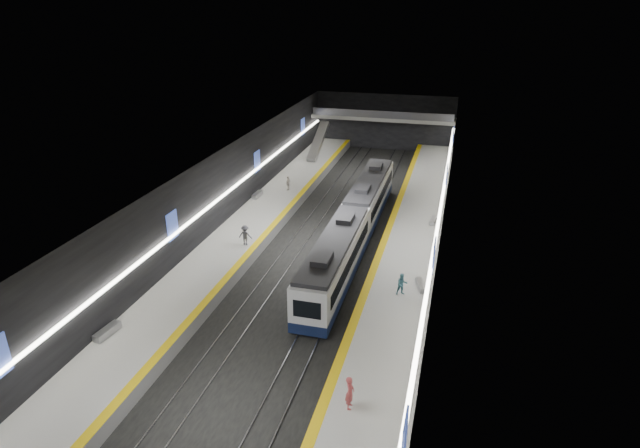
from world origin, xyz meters
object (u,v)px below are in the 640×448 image
(passenger_right_a, at_px, (350,393))
(passenger_left_b, at_px, (245,235))
(bench_right_near, at_px, (421,286))
(escalator, at_px, (318,141))
(bench_left_far, at_px, (257,195))
(train, at_px, (354,223))
(bench_right_far, at_px, (433,221))
(bench_left_near, at_px, (107,332))
(passenger_right_b, at_px, (402,284))
(passenger_left_a, at_px, (288,183))

(passenger_right_a, xyz_separation_m, passenger_left_b, (-12.82, 17.07, -0.06))
(bench_right_near, bearing_deg, escalator, 99.64)
(escalator, xyz_separation_m, bench_left_far, (-2.00, -17.47, -1.67))
(train, height_order, bench_right_far, train)
(bench_left_near, xyz_separation_m, passenger_right_b, (17.38, 9.82, 0.58))
(bench_left_near, relative_size, passenger_left_b, 1.12)
(passenger_right_a, height_order, passenger_left_b, passenger_right_a)
(bench_left_far, relative_size, passenger_right_a, 1.00)
(bench_right_far, bearing_deg, bench_left_far, 179.13)
(escalator, bearing_deg, passenger_left_a, -87.91)
(bench_left_far, xyz_separation_m, passenger_right_b, (17.38, -16.33, 0.59))
(bench_left_near, distance_m, bench_left_far, 26.15)
(bench_left_near, distance_m, bench_right_near, 21.69)
(train, relative_size, escalator, 3.76)
(bench_right_far, distance_m, passenger_left_a, 16.95)
(bench_right_near, distance_m, passenger_right_b, 1.89)
(train, relative_size, bench_right_far, 16.85)
(bench_left_near, xyz_separation_m, bench_right_far, (18.65, 23.83, -0.03))
(train, xyz_separation_m, bench_left_far, (-12.00, 7.09, -0.96))
(train, distance_m, passenger_left_b, 9.68)
(passenger_left_b, bearing_deg, bench_right_far, -152.28)
(bench_right_far, distance_m, passenger_left_b, 17.83)
(bench_right_near, distance_m, passenger_right_a, 13.71)
(bench_left_far, distance_m, bench_right_near, 23.97)
(escalator, bearing_deg, bench_right_far, -49.92)
(escalator, relative_size, passenger_right_b, 4.84)
(train, xyz_separation_m, passenger_right_b, (5.38, -9.24, -0.37))
(bench_left_near, bearing_deg, train, 64.50)
(bench_left_near, xyz_separation_m, passenger_left_b, (3.37, 14.69, 0.65))
(train, height_order, passenger_right_b, train)
(escalator, height_order, bench_right_far, escalator)
(bench_left_near, xyz_separation_m, bench_right_near, (18.64, 11.09, -0.02))
(bench_left_near, relative_size, passenger_left_a, 1.26)
(train, distance_m, bench_left_far, 13.97)
(escalator, xyz_separation_m, passenger_right_a, (14.18, -46.00, -0.94))
(bench_left_far, distance_m, bench_right_far, 18.80)
(passenger_left_a, bearing_deg, escalator, -168.64)
(train, relative_size, bench_left_near, 14.92)
(passenger_left_b, bearing_deg, bench_left_far, -76.81)
(escalator, distance_m, passenger_right_b, 37.16)
(escalator, height_order, passenger_right_b, escalator)
(train, relative_size, passenger_right_a, 15.73)
(bench_right_far, bearing_deg, passenger_right_b, -88.96)
(bench_left_near, height_order, bench_right_near, bench_left_near)
(passenger_right_a, bearing_deg, passenger_left_b, 31.25)
(train, distance_m, bench_right_far, 8.25)
(bench_left_near, distance_m, passenger_right_a, 16.37)
(passenger_right_a, bearing_deg, passenger_right_b, -11.28)
(escalator, xyz_separation_m, bench_right_far, (16.65, -19.79, -1.68))
(bench_left_far, relative_size, passenger_left_b, 1.06)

